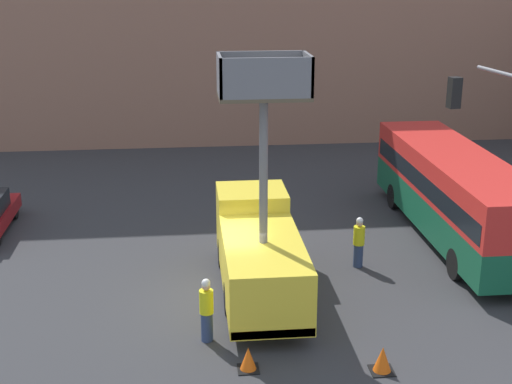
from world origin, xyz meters
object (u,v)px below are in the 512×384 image
(road_worker_directing, at_px, (359,242))
(utility_truck, at_px, (259,247))
(traffic_cone_near_truck, at_px, (382,360))
(road_worker_near_truck, at_px, (207,310))
(traffic_cone_mid_road, at_px, (248,359))
(city_bus, at_px, (454,190))

(road_worker_directing, bearing_deg, utility_truck, 24.43)
(traffic_cone_near_truck, bearing_deg, road_worker_near_truck, 155.23)
(road_worker_directing, xyz_separation_m, traffic_cone_mid_road, (-4.25, -5.98, -0.58))
(city_bus, height_order, traffic_cone_mid_road, city_bus)
(utility_truck, relative_size, road_worker_near_truck, 4.11)
(road_worker_near_truck, bearing_deg, traffic_cone_mid_road, 59.19)
(road_worker_directing, bearing_deg, traffic_cone_mid_road, 52.76)
(road_worker_near_truck, xyz_separation_m, road_worker_directing, (5.22, 4.42, -0.04))
(traffic_cone_mid_road, bearing_deg, traffic_cone_near_truck, -7.18)
(road_worker_near_truck, xyz_separation_m, traffic_cone_near_truck, (4.29, -1.98, -0.59))
(city_bus, bearing_deg, traffic_cone_mid_road, 117.93)
(road_worker_near_truck, relative_size, traffic_cone_near_truck, 2.68)
(road_worker_near_truck, xyz_separation_m, traffic_cone_mid_road, (0.97, -1.56, -0.62))
(city_bus, bearing_deg, traffic_cone_near_truck, 133.24)
(city_bus, relative_size, road_worker_near_truck, 6.23)
(traffic_cone_mid_road, bearing_deg, road_worker_directing, 54.60)
(road_worker_directing, bearing_deg, road_worker_near_truck, 38.39)
(city_bus, bearing_deg, road_worker_directing, 102.12)
(utility_truck, bearing_deg, road_worker_near_truck, -122.29)
(utility_truck, distance_m, road_worker_near_truck, 3.23)
(utility_truck, bearing_deg, traffic_cone_near_truck, -60.79)
(city_bus, xyz_separation_m, traffic_cone_near_truck, (-4.98, -8.64, -1.55))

